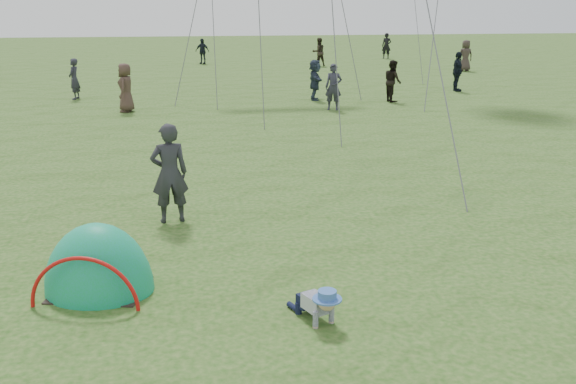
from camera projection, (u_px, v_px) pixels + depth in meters
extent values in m
plane|color=#1C4910|center=(260.00, 339.00, 7.82)|extent=(140.00, 140.00, 0.00)
ellipsoid|color=teal|center=(100.00, 290.00, 9.13)|extent=(1.79, 1.59, 2.00)
imported|color=#29282E|center=(169.00, 173.00, 11.72)|extent=(0.74, 0.55, 1.86)
imported|color=#292936|center=(334.00, 87.00, 23.96)|extent=(0.73, 0.61, 1.72)
imported|color=black|center=(319.00, 52.00, 40.02)|extent=(0.97, 0.82, 1.74)
imported|color=black|center=(458.00, 72.00, 28.89)|extent=(0.52, 1.07, 1.76)
imported|color=#47322B|center=(126.00, 88.00, 23.53)|extent=(0.70, 0.95, 1.78)
imported|color=#293446|center=(315.00, 80.00, 26.37)|extent=(0.67, 1.58, 1.65)
imported|color=black|center=(386.00, 46.00, 45.28)|extent=(0.77, 0.67, 1.77)
imported|color=black|center=(393.00, 81.00, 25.96)|extent=(0.70, 0.86, 1.67)
imported|color=black|center=(202.00, 51.00, 41.46)|extent=(1.02, 0.77, 1.62)
imported|color=#392E2A|center=(465.00, 56.00, 37.20)|extent=(0.87, 0.57, 1.78)
imported|color=#282833|center=(74.00, 79.00, 26.55)|extent=(0.53, 0.69, 1.68)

